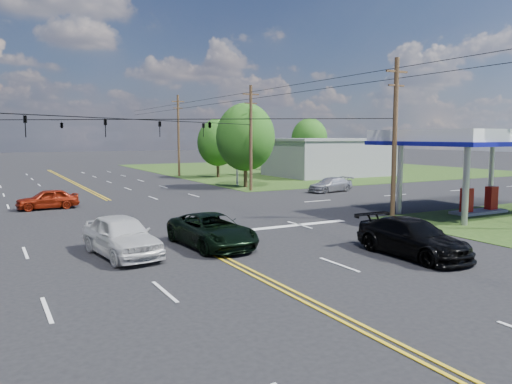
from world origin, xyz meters
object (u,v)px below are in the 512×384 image
pole_right_far (178,135)px  tree_far_r (309,139)px  retail_ne (328,158)px  pole_se (395,137)px  tree_right_a (245,137)px  tree_right_b (218,142)px  pickup_white (121,236)px  suv_black (413,238)px  pickup_dkgreen (212,230)px  gas_canopy (482,140)px  pole_ne (251,137)px

pole_right_far → tree_far_r: size_ratio=1.31×
retail_ne → tree_far_r: 11.02m
pole_right_far → pole_se: bearing=-90.0°
tree_right_a → tree_right_b: size_ratio=1.15×
pole_se → pickup_white: 17.06m
suv_black → pickup_white: pickup_white is taller
tree_far_r → suv_black: (-26.91, -46.29, -3.77)m
tree_right_a → retail_ne: bearing=26.6°
tree_far_r → pickup_dkgreen: (-33.50, -40.65, -3.80)m
pole_right_far → suv_black: 44.90m
tree_right_b → gas_canopy: bearing=-85.0°
tree_right_a → pole_right_far: bearing=93.6°
pole_ne → pickup_dkgreen: (-12.50, -19.65, -4.17)m
pole_se → tree_right_a: size_ratio=1.16×
pole_se → suv_black: pole_se is taller
retail_ne → pole_ne: pole_ne is taller
tree_far_r → pickup_white: bearing=-132.8°
pole_se → tree_right_a: (1.00, 21.00, -0.05)m
pole_right_far → tree_right_b: pole_right_far is taller
suv_black → tree_right_a: bearing=76.1°
pole_se → pickup_white: bearing=-174.9°
pole_se → suv_black: (-5.91, -7.29, -4.14)m
tree_right_a → pickup_white: 28.77m
gas_canopy → suv_black: bearing=-153.1°
pole_se → pole_ne: size_ratio=1.00×
tree_far_r → pickup_white: tree_far_r is taller
tree_far_r → pickup_white: size_ratio=1.51×
pole_se → pickup_white: pole_se is taller
pickup_white → tree_far_r: bearing=40.0°
gas_canopy → tree_right_a: bearing=104.0°
tree_right_a → gas_canopy: bearing=-76.0°
retail_ne → pole_right_far: (-17.00, 8.00, 2.97)m
pole_right_far → pickup_dkgreen: (-12.50, -38.65, -4.43)m
tree_far_r → pole_se: bearing=-118.3°
tree_right_a → pickup_white: (-17.50, -22.48, -4.01)m
tree_far_r → suv_black: bearing=-120.2°
retail_ne → pickup_dkgreen: retail_ne is taller
pole_ne → pole_right_far: (0.00, 19.00, 0.25)m
pole_se → pickup_dkgreen: bearing=-172.5°
pole_ne → tree_right_a: 3.16m
pole_se → tree_right_b: size_ratio=1.34×
tree_right_b → pickup_white: (-20.00, -34.48, -3.36)m
tree_far_r → tree_right_b: bearing=-161.1°
pickup_white → tree_right_a: bearing=44.9°
tree_right_b → suv_black: size_ratio=1.33×
pickup_dkgreen → tree_right_a: bearing=55.8°
pole_right_far → tree_right_b: (3.50, -4.00, -0.95)m
retail_ne → pole_right_far: bearing=154.8°
tree_right_b → pickup_white: tree_right_b is taller
gas_canopy → pole_right_far: pole_right_far is taller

